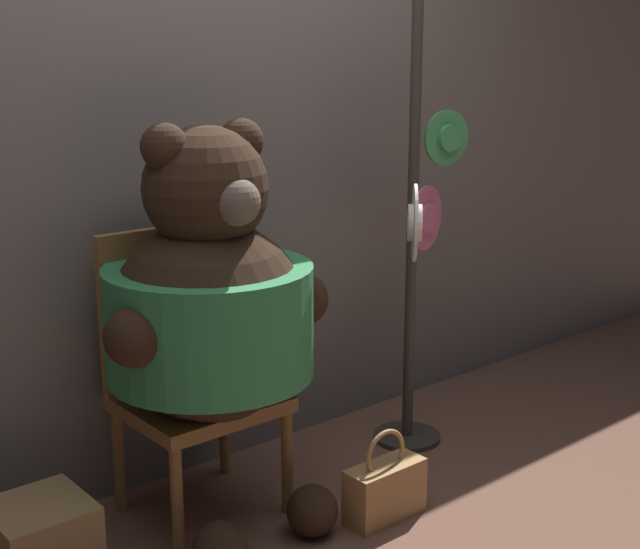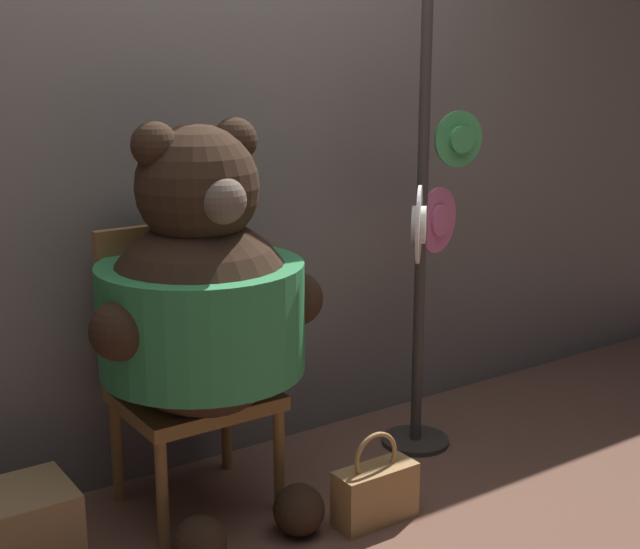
% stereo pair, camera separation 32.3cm
% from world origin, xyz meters
% --- Properties ---
extents(ground_plane, '(14.00, 14.00, 0.00)m').
position_xyz_m(ground_plane, '(0.00, 0.00, 0.00)').
color(ground_plane, brown).
extents(wall_back, '(8.00, 0.10, 2.53)m').
position_xyz_m(wall_back, '(0.00, 0.67, 1.27)').
color(wall_back, '#66605B').
rests_on(wall_back, ground_plane).
extents(chair, '(0.51, 0.45, 0.99)m').
position_xyz_m(chair, '(-0.19, 0.39, 0.52)').
color(chair, olive).
rests_on(chair, ground_plane).
extents(teddy_bear, '(0.83, 0.74, 1.38)m').
position_xyz_m(teddy_bear, '(-0.19, 0.23, 0.77)').
color(teddy_bear, black).
rests_on(teddy_bear, ground_plane).
extents(hat_display_rack, '(0.50, 0.39, 1.77)m').
position_xyz_m(hat_display_rack, '(0.79, 0.23, 0.81)').
color(hat_display_rack, '#332D28').
rests_on(hat_display_rack, ground_plane).
extents(handbag_on_ground, '(0.30, 0.12, 0.33)m').
position_xyz_m(handbag_on_ground, '(0.26, -0.14, 0.11)').
color(handbag_on_ground, '#A87A47').
rests_on(handbag_on_ground, ground_plane).
extents(wooden_crate, '(0.28, 0.28, 0.28)m').
position_xyz_m(wooden_crate, '(-0.83, 0.21, 0.14)').
color(wooden_crate, '#937047').
rests_on(wooden_crate, ground_plane).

